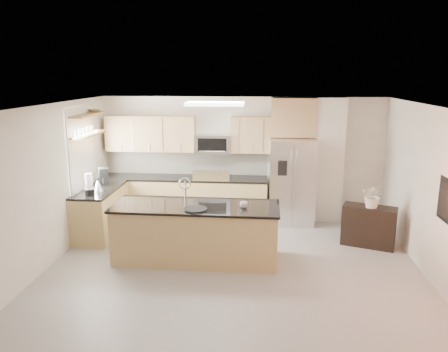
# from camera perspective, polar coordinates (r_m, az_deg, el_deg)

# --- Properties ---
(floor) EXTENTS (6.50, 6.50, 0.00)m
(floor) POSITION_cam_1_polar(r_m,az_deg,el_deg) (6.76, 0.92, -13.79)
(floor) COLOR gray
(floor) RESTS_ON ground
(ceiling) EXTENTS (6.00, 6.50, 0.02)m
(ceiling) POSITION_cam_1_polar(r_m,az_deg,el_deg) (6.04, 1.01, 8.77)
(ceiling) COLOR white
(ceiling) RESTS_ON wall_back
(wall_back) EXTENTS (6.00, 0.02, 2.60)m
(wall_back) POSITION_cam_1_polar(r_m,az_deg,el_deg) (9.43, 2.34, 2.41)
(wall_back) COLOR silver
(wall_back) RESTS_ON floor
(wall_front) EXTENTS (6.00, 0.02, 2.60)m
(wall_front) POSITION_cam_1_polar(r_m,az_deg,el_deg) (3.30, -3.22, -19.20)
(wall_front) COLOR silver
(wall_front) RESTS_ON floor
(wall_left) EXTENTS (0.02, 6.50, 2.60)m
(wall_left) POSITION_cam_1_polar(r_m,az_deg,el_deg) (7.13, -23.87, -2.29)
(wall_left) COLOR silver
(wall_left) RESTS_ON floor
(wall_right) EXTENTS (0.02, 6.50, 2.60)m
(wall_right) POSITION_cam_1_polar(r_m,az_deg,el_deg) (6.77, 27.23, -3.42)
(wall_right) COLOR silver
(wall_right) RESTS_ON floor
(back_counter) EXTENTS (3.55, 0.66, 1.44)m
(back_counter) POSITION_cam_1_polar(r_m,az_deg,el_deg) (9.45, -5.24, -2.78)
(back_counter) COLOR tan
(back_counter) RESTS_ON floor
(left_counter) EXTENTS (0.66, 1.50, 0.92)m
(left_counter) POSITION_cam_1_polar(r_m,az_deg,el_deg) (8.84, -15.81, -4.46)
(left_counter) COLOR tan
(left_counter) RESTS_ON floor
(range) EXTENTS (0.76, 0.64, 1.14)m
(range) POSITION_cam_1_polar(r_m,az_deg,el_deg) (9.35, -1.48, -2.90)
(range) COLOR black
(range) RESTS_ON floor
(upper_cabinets) EXTENTS (3.50, 0.33, 0.75)m
(upper_cabinets) POSITION_cam_1_polar(r_m,az_deg,el_deg) (9.33, -5.72, 5.50)
(upper_cabinets) COLOR tan
(upper_cabinets) RESTS_ON wall_back
(microwave) EXTENTS (0.76, 0.40, 0.40)m
(microwave) POSITION_cam_1_polar(r_m,az_deg,el_deg) (9.22, -1.43, 4.24)
(microwave) COLOR silver
(microwave) RESTS_ON upper_cabinets
(refrigerator) EXTENTS (0.92, 0.78, 1.78)m
(refrigerator) POSITION_cam_1_polar(r_m,az_deg,el_deg) (9.17, 8.84, -0.68)
(refrigerator) COLOR silver
(refrigerator) RESTS_ON floor
(partition_column) EXTENTS (0.60, 0.30, 2.60)m
(partition_column) POSITION_cam_1_polar(r_m,az_deg,el_deg) (9.38, 13.48, 1.99)
(partition_column) COLOR silver
(partition_column) RESTS_ON floor
(window) EXTENTS (0.04, 1.15, 1.65)m
(window) POSITION_cam_1_polar(r_m,az_deg,el_deg) (8.67, -18.17, 3.15)
(window) COLOR white
(window) RESTS_ON wall_left
(shelf_lower) EXTENTS (0.30, 1.20, 0.04)m
(shelf_lower) POSITION_cam_1_polar(r_m,az_deg,el_deg) (8.67, -17.29, 5.22)
(shelf_lower) COLOR olive
(shelf_lower) RESTS_ON wall_left
(shelf_upper) EXTENTS (0.30, 1.20, 0.04)m
(shelf_upper) POSITION_cam_1_polar(r_m,az_deg,el_deg) (8.63, -17.45, 7.65)
(shelf_upper) COLOR olive
(shelf_upper) RESTS_ON wall_left
(ceiling_fixture) EXTENTS (1.00, 0.50, 0.06)m
(ceiling_fixture) POSITION_cam_1_polar(r_m,az_deg,el_deg) (7.67, -1.18, 9.42)
(ceiling_fixture) COLOR white
(ceiling_fixture) RESTS_ON ceiling
(island) EXTENTS (2.77, 1.04, 1.38)m
(island) POSITION_cam_1_polar(r_m,az_deg,el_deg) (7.39, -3.66, -7.33)
(island) COLOR tan
(island) RESTS_ON floor
(credenza) EXTENTS (1.00, 0.68, 0.74)m
(credenza) POSITION_cam_1_polar(r_m,az_deg,el_deg) (8.39, 18.37, -6.23)
(credenza) COLOR black
(credenza) RESTS_ON floor
(cup) EXTENTS (0.15, 0.15, 0.10)m
(cup) POSITION_cam_1_polar(r_m,az_deg,el_deg) (7.08, 2.58, -3.76)
(cup) COLOR white
(cup) RESTS_ON island
(platter) EXTENTS (0.41, 0.41, 0.02)m
(platter) POSITION_cam_1_polar(r_m,az_deg,el_deg) (7.00, -3.77, -4.32)
(platter) COLOR black
(platter) RESTS_ON island
(blender) EXTENTS (0.17, 0.17, 0.40)m
(blender) POSITION_cam_1_polar(r_m,az_deg,el_deg) (8.25, -17.21, -1.23)
(blender) COLOR black
(blender) RESTS_ON left_counter
(kettle) EXTENTS (0.20, 0.20, 0.25)m
(kettle) POSITION_cam_1_polar(r_m,az_deg,el_deg) (8.51, -16.14, -1.15)
(kettle) COLOR silver
(kettle) RESTS_ON left_counter
(coffee_maker) EXTENTS (0.25, 0.27, 0.33)m
(coffee_maker) POSITION_cam_1_polar(r_m,az_deg,el_deg) (8.97, -15.46, -0.07)
(coffee_maker) COLOR black
(coffee_maker) RESTS_ON left_counter
(bowl) EXTENTS (0.46, 0.46, 0.09)m
(bowl) POSITION_cam_1_polar(r_m,az_deg,el_deg) (8.99, -16.55, 8.30)
(bowl) COLOR silver
(bowl) RESTS_ON shelf_upper
(flower_vase) EXTENTS (0.73, 0.67, 0.68)m
(flower_vase) POSITION_cam_1_polar(r_m,az_deg,el_deg) (8.13, 18.99, -1.67)
(flower_vase) COLOR silver
(flower_vase) RESTS_ON credenza
(television) EXTENTS (0.14, 1.08, 0.62)m
(television) POSITION_cam_1_polar(r_m,az_deg,el_deg) (6.55, 27.19, -3.49)
(television) COLOR black
(television) RESTS_ON wall_right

